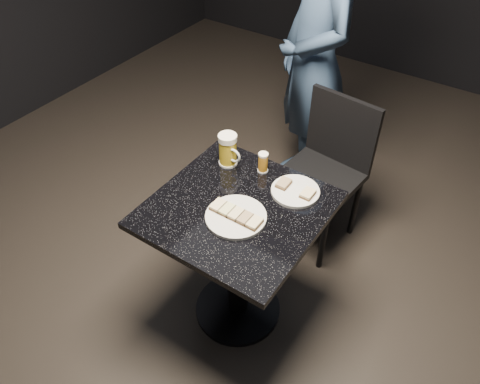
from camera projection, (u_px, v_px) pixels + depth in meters
The scene contains 10 objects.
floor at pixel (238, 309), 2.47m from camera, with size 6.00×6.00×0.00m, color black.
plate_large at pixel (236, 217), 1.91m from camera, with size 0.25×0.25×0.01m, color silver.
plate_small at pixel (295, 191), 2.03m from camera, with size 0.21×0.21×0.01m, color silver.
patron at pixel (315, 62), 2.63m from camera, with size 0.65×0.43×1.78m, color navy.
table at pixel (238, 245), 2.13m from camera, with size 0.70×0.70×0.75m.
beer_mug at pixel (228, 150), 2.13m from camera, with size 0.12×0.09×0.16m.
beer_tumbler at pixel (263, 162), 2.11m from camera, with size 0.05×0.05×0.10m.
chair at pixel (327, 165), 2.57m from camera, with size 0.45×0.45×0.87m.
canapes_on_plate_large at pixel (236, 214), 1.90m from camera, with size 0.23×0.07×0.02m.
canapes_on_plate_small at pixel (296, 188), 2.02m from camera, with size 0.17×0.07×0.02m.
Camera 1 is at (0.80, -1.16, 2.11)m, focal length 35.00 mm.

